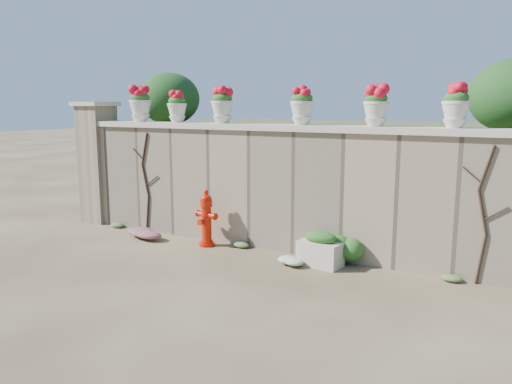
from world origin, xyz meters
The scene contains 19 objects.
ground centered at (0.00, 0.00, 0.00)m, with size 80.00×80.00×0.00m, color #493A24.
stone_wall centered at (0.00, 1.80, 1.00)m, with size 8.00×0.40×2.00m, color gray.
wall_cap centered at (0.00, 1.80, 2.05)m, with size 8.10×0.52×0.10m, color beige.
gate_pillar centered at (-4.15, 1.80, 1.26)m, with size 0.72×0.72×2.48m.
raised_fill centered at (0.00, 5.00, 1.00)m, with size 9.00×6.00×2.00m, color #384C23.
back_shrub_left centered at (-3.20, 3.00, 2.55)m, with size 1.30×1.30×1.10m, color #143814.
vine_left centered at (-2.67, 1.58, 0.99)m, with size 0.60×0.04×1.91m.
vine_right centered at (3.23, 1.58, 0.99)m, with size 0.60×0.04×1.91m.
fire_hydrant centered at (-1.09, 1.32, 0.50)m, with size 0.43×0.30×0.98m.
planter_box centered at (1.04, 1.27, 0.25)m, with size 0.69×0.45×0.54m.
green_shrub centered at (1.35, 1.55, 0.28)m, with size 0.58×0.52×0.55m, color #1E5119.
magenta_clump centered at (-2.35, 1.15, 0.12)m, with size 0.87×0.58×0.23m, color #AF2366.
white_flowers centered at (0.64, 1.01, 0.09)m, with size 0.51×0.41×0.18m, color white.
urn_pot_0 centered at (-2.94, 1.80, 2.43)m, with size 0.42×0.42×0.66m.
urn_pot_1 centered at (-2.05, 1.80, 2.38)m, with size 0.36×0.36×0.56m.
urn_pot_2 centered at (-1.05, 1.80, 2.41)m, with size 0.40×0.40×0.62m.
urn_pot_3 centered at (0.46, 1.80, 2.40)m, with size 0.39×0.39×0.61m.
urn_pot_4 centered at (1.66, 1.80, 2.39)m, with size 0.38×0.38×0.59m.
urn_pot_5 centered at (2.76, 1.80, 2.39)m, with size 0.38×0.38×0.59m.
Camera 1 is at (3.79, -5.57, 2.41)m, focal length 35.00 mm.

